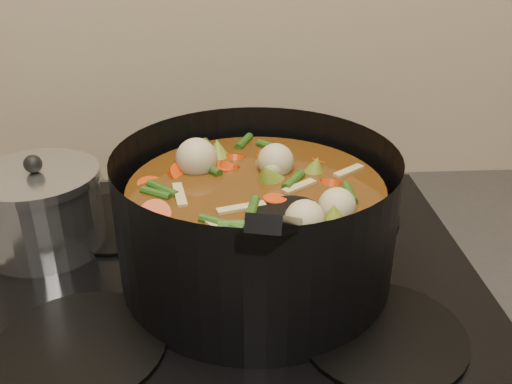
{
  "coord_description": "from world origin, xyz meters",
  "views": [
    {
      "loc": [
        -0.0,
        1.33,
        1.35
      ],
      "look_at": [
        0.03,
        1.92,
        1.05
      ],
      "focal_mm": 40.0,
      "sensor_mm": 36.0,
      "label": 1
    }
  ],
  "objects": [
    {
      "name": "stovetop",
      "position": [
        0.0,
        1.93,
        0.92
      ],
      "size": [
        0.62,
        0.54,
        0.03
      ],
      "color": "black",
      "rests_on": "counter"
    },
    {
      "name": "saucepan",
      "position": [
        -0.25,
        2.01,
        0.99
      ],
      "size": [
        0.16,
        0.16,
        0.13
      ],
      "rotation": [
        0.0,
        0.0,
        -0.42
      ],
      "color": "silver",
      "rests_on": "stovetop"
    },
    {
      "name": "stockpot",
      "position": [
        0.03,
        1.92,
        1.01
      ],
      "size": [
        0.43,
        0.5,
        0.24
      ],
      "rotation": [
        0.0,
        0.0,
        -0.42
      ],
      "color": "black",
      "rests_on": "stovetop"
    }
  ]
}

